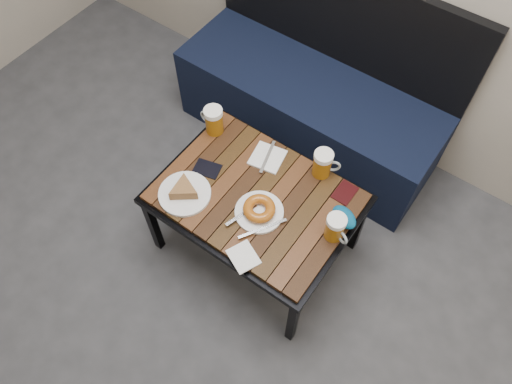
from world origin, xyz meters
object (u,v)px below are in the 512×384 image
Objects in this scene: bench at (311,103)px; beer_mug_left at (213,120)px; plate_bagel at (259,210)px; knit_pouch at (344,217)px; plate_pie at (184,191)px; cafe_table at (256,201)px; passport_burgundy at (345,193)px; beer_mug_centre at (323,164)px; passport_navy at (207,169)px; beer_mug_right at (335,228)px.

bench reaches higher than beer_mug_left.
plate_bagel is 2.11× the size of knit_pouch.
cafe_table is at bearing 34.82° from plate_pie.
cafe_table is at bearing 157.53° from beer_mug_left.
passport_burgundy is (0.66, 0.05, -0.07)m from beer_mug_left.
beer_mug_left is 0.53m from beer_mug_centre.
passport_navy is (0.11, -0.19, -0.07)m from beer_mug_left.
plate_pie is 1.85× the size of knit_pouch.
beer_mug_right reaches higher than passport_burgundy.
plate_pie is 1.97× the size of passport_navy.
beer_mug_right is (0.36, 0.03, 0.11)m from cafe_table.
beer_mug_right is at bearing -71.60° from passport_burgundy.
beer_mug_centre is at bearing -55.28° from bench.
bench reaches higher than cafe_table.
bench is 0.72m from passport_burgundy.
beer_mug_right is 0.64m from plate_pie.
plate_bagel is at bearing -137.89° from beer_mug_centre.
bench reaches higher than passport_burgundy.
knit_pouch is at bearing -49.87° from bench.
plate_bagel is at bearing 66.03° from passport_navy.
bench is 10.92× the size of beer_mug_right.
plate_bagel is (0.31, 0.11, -0.00)m from plate_pie.
cafe_table is (0.17, -0.74, 0.16)m from bench.
beer_mug_left is 0.23m from passport_navy.
bench is 0.64m from beer_mug_centre.
plate_pie is 0.67m from knit_pouch.
passport_navy is 1.04× the size of passport_burgundy.
passport_navy reaches higher than cafe_table.
passport_navy is (-0.25, -0.01, 0.05)m from cafe_table.
plate_bagel reaches higher than cafe_table.
bench reaches higher than plate_bagel.
passport_burgundy is at bearing 98.66° from passport_navy.
beer_mug_centre is (0.33, -0.48, 0.27)m from bench.
knit_pouch is at bearing 30.04° from plate_bagel.
knit_pouch is at bearing -67.49° from beer_mug_centre.
beer_mug_right is at bearing -88.29° from knit_pouch.
passport_navy is at bearing -168.38° from knit_pouch.
bench is 1.67× the size of cafe_table.
passport_burgundy is 0.91× the size of knit_pouch.
plate_bagel is 0.38m from passport_burgundy.
knit_pouch is at bearing 86.30° from passport_navy.
plate_pie reaches higher than knit_pouch.
beer_mug_left reaches higher than beer_mug_right.
passport_navy is at bearing -155.39° from passport_burgundy.
beer_mug_right reaches higher than plate_pie.
bench is at bearing 102.88° from cafe_table.
beer_mug_centre is 0.31m from beer_mug_right.
beer_mug_centre is 1.18× the size of passport_navy.
knit_pouch reaches higher than passport_navy.
passport_navy is at bearing -155.28° from beer_mug_right.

